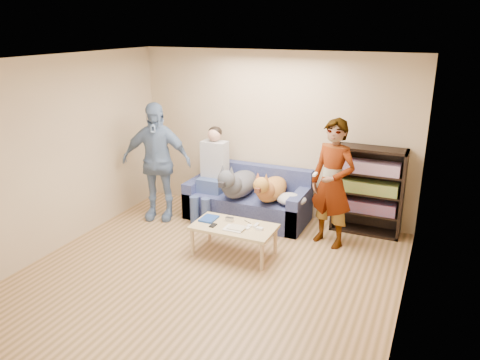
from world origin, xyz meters
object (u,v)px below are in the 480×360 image
at_px(notebook_blue, 209,219).
at_px(bookshelf, 368,189).
at_px(coffee_table, 234,229).
at_px(camera_silver, 230,219).
at_px(dog_tan, 270,189).
at_px(person_standing_right, 333,184).
at_px(person_standing_left, 156,162).
at_px(sofa, 248,201).
at_px(person_seated, 212,170).
at_px(dog_gray, 238,184).

bearing_deg(notebook_blue, bookshelf, 36.79).
xyz_separation_m(coffee_table, bookshelf, (1.49, 1.46, 0.31)).
relative_size(notebook_blue, camera_silver, 2.36).
bearing_deg(dog_tan, person_standing_right, -10.40).
bearing_deg(person_standing_left, coffee_table, -38.57).
xyz_separation_m(person_standing_right, coffee_table, (-1.09, -0.85, -0.52)).
bearing_deg(person_standing_left, sofa, 6.64).
distance_m(camera_silver, person_seated, 1.29).
bearing_deg(dog_gray, person_standing_right, -5.23).
xyz_separation_m(person_standing_left, dog_gray, (1.24, 0.31, -0.29)).
relative_size(person_standing_right, person_standing_left, 0.96).
distance_m(person_standing_right, dog_tan, 1.02).
relative_size(person_standing_left, coffee_table, 1.69).
distance_m(person_seated, coffee_table, 1.47).
relative_size(person_standing_right, dog_tan, 1.56).
distance_m(person_seated, dog_gray, 0.52).
bearing_deg(bookshelf, person_standing_left, -165.79).
height_order(person_seated, coffee_table, person_seated).
xyz_separation_m(dog_tan, coffee_table, (-0.12, -1.03, -0.25)).
distance_m(sofa, bookshelf, 1.86).
bearing_deg(camera_silver, person_standing_right, 31.06).
bearing_deg(bookshelf, sofa, -172.60).
xyz_separation_m(person_standing_left, camera_silver, (1.51, -0.55, -0.48)).
relative_size(person_standing_right, person_seated, 1.22).
distance_m(camera_silver, bookshelf, 2.11).
bearing_deg(coffee_table, sofa, 104.13).
height_order(person_seated, dog_tan, person_seated).
relative_size(camera_silver, sofa, 0.06).
bearing_deg(notebook_blue, person_standing_right, 28.20).
relative_size(person_standing_left, notebook_blue, 7.15).
bearing_deg(bookshelf, dog_gray, -165.76).
bearing_deg(dog_tan, coffee_table, -96.87).
xyz_separation_m(person_standing_right, person_seated, (-1.98, 0.25, -0.12)).
bearing_deg(person_standing_right, notebook_blue, -131.57).
xyz_separation_m(sofa, dog_gray, (-0.08, -0.24, 0.36)).
xyz_separation_m(dog_gray, dog_tan, (0.51, 0.04, -0.02)).
height_order(person_standing_right, bookshelf, person_standing_right).
relative_size(person_seated, dog_gray, 1.17).
bearing_deg(person_standing_left, person_standing_right, -12.45).
bearing_deg(camera_silver, person_standing_left, 159.94).
height_order(person_standing_right, camera_silver, person_standing_right).
relative_size(notebook_blue, bookshelf, 0.20).
height_order(sofa, coffee_table, sofa).
bearing_deg(bookshelf, dog_tan, -162.34).
distance_m(person_standing_left, notebook_blue, 1.47).
bearing_deg(dog_gray, camera_silver, -72.68).
height_order(sofa, dog_gray, dog_gray).
distance_m(sofa, coffee_table, 1.27).
bearing_deg(person_standing_right, person_seated, -167.04).
relative_size(notebook_blue, dog_gray, 0.21).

